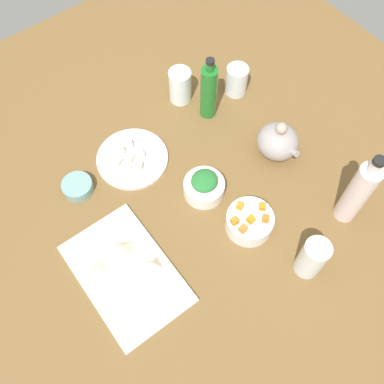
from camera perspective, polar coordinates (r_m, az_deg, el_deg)
The scene contains 29 objects.
tabletop at distance 131.52cm, azimuth 0.00°, elevation -1.36°, with size 190.00×190.00×3.00cm, color brown.
cutting_board at distance 122.23cm, azimuth -8.49°, elevation -10.34°, with size 35.24×22.73×1.00cm, color silver.
plate_tofu at distance 138.07cm, azimuth -7.70°, elevation 4.30°, with size 22.05×22.05×1.20cm, color white.
bowl_greens at distance 129.32cm, azimuth 1.52°, elevation 0.57°, with size 12.05×12.05×5.12cm, color white.
bowl_carrots at distance 124.97cm, azimuth 7.40°, elevation -3.84°, with size 13.30×13.30×5.73cm, color white.
bowl_small_side at distance 134.74cm, azimuth -14.53°, elevation 0.67°, with size 9.00×9.00×3.38cm, color #729C9A.
teapot at distance 137.24cm, azimuth 11.01°, elevation 6.46°, with size 14.76×12.52×13.51cm.
bottle_0 at distance 125.34cm, azimuth 20.58°, elevation -0.10°, with size 6.21×6.21×28.44cm.
bottle_1 at distance 140.42cm, azimuth 2.17°, elevation 12.82°, with size 5.28×5.28×23.48cm.
drinking_glass_0 at distance 151.14cm, azimuth 5.77°, elevation 14.16°, with size 7.21×7.21×10.29cm, color white.
drinking_glass_1 at distance 147.72cm, azimuth -1.55°, elevation 13.53°, with size 7.32×7.32×11.90cm, color white.
drinking_glass_2 at distance 119.47cm, azimuth 15.23°, elevation -8.22°, with size 6.93×6.93×14.15cm, color white.
carrot_cube_0 at distance 122.61cm, azimuth 6.20°, elevation -1.79°, with size 1.80×1.80×1.80cm, color orange.
carrot_cube_1 at distance 120.43cm, azimuth 5.51°, elevation -3.75°, with size 1.80×1.80×1.80cm, color orange.
carrot_cube_2 at distance 121.12cm, azimuth 7.60°, elevation -3.56°, with size 1.80×1.80×1.80cm, color orange.
carrot_cube_3 at distance 123.32cm, azimuth 9.06°, elevation -1.88°, with size 1.80×1.80×1.80cm, color orange.
carrot_cube_4 at distance 119.69cm, azimuth 6.59°, elevation -4.77°, with size 1.80×1.80×1.80cm, color orange.
carrot_cube_5 at distance 121.81cm, azimuth 9.48°, elevation -3.45°, with size 1.80×1.80×1.80cm, color orange.
chopped_greens_mound at distance 125.68cm, azimuth 1.57°, elevation 1.51°, with size 7.92×7.56×3.26cm, color #277232.
tofu_cube_0 at distance 136.18cm, azimuth -8.08°, elevation 4.31°, with size 2.20×2.20×2.20cm, color #F2E3D0.
tofu_cube_1 at distance 134.37cm, azimuth -6.90°, elevation 3.36°, with size 2.20×2.20×2.20cm, color #F3E0CB.
tofu_cube_2 at distance 136.15cm, azimuth -9.53°, elevation 3.93°, with size 2.20×2.20×2.20cm, color #F0F4CD.
tofu_cube_3 at distance 134.46cm, azimuth -8.51°, elevation 3.07°, with size 2.20×2.20×2.20cm, color silver.
tofu_cube_4 at distance 138.09cm, azimuth -9.23°, elevation 5.23°, with size 2.20×2.20×2.20cm, color white.
tofu_cube_5 at distance 136.59cm, azimuth -6.70°, elevation 4.85°, with size 2.20×2.20×2.20cm, color #EBF6CD.
tofu_cube_6 at distance 139.19cm, azimuth -8.18°, elevation 6.14°, with size 2.20×2.20×2.20cm, color white.
dumpling_0 at distance 122.21cm, azimuth -12.00°, elevation -9.84°, with size 5.44×5.02×2.01cm, color beige.
dumpling_1 at distance 122.85cm, azimuth -8.90°, elevation -7.14°, with size 4.97×4.68×2.77cm, color beige.
dumpling_2 at distance 120.11cm, azimuth -4.95°, elevation -9.31°, with size 4.26×3.88×2.88cm, color beige.
Camera 1 is at (47.80, -36.74, 118.39)cm, focal length 41.36 mm.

